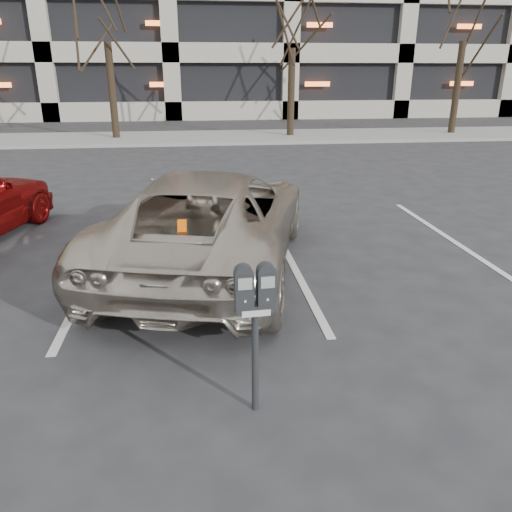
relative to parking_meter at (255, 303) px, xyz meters
The scene contains 5 objects.
ground 1.69m from the parking_meter, 110.21° to the left, with size 140.00×140.00×0.00m, color #28282B.
sidewalk 17.34m from the parking_meter, 91.60° to the left, with size 80.00×4.00×0.12m, color gray.
stall_lines 4.18m from the parking_meter, 117.53° to the left, with size 16.90×5.20×0.00m.
parking_meter is the anchor object (origin of this frame).
suv_silver 3.27m from the parking_meter, 94.11° to the left, with size 3.43×5.36×1.38m.
Camera 1 is at (0.08, -4.70, 2.61)m, focal length 35.00 mm.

